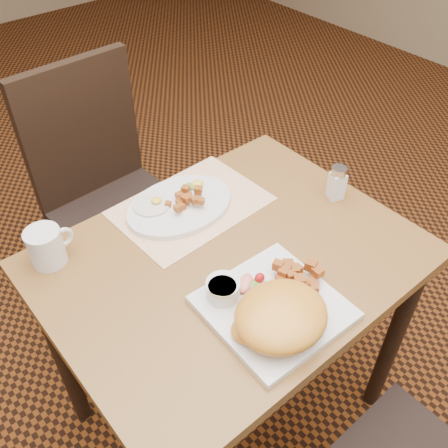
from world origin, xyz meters
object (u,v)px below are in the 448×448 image
table (231,285)px  chair_far (107,187)px  plate_square (273,307)px  coffee_mug (47,246)px  salt_shaker (337,182)px  plate_oval (180,206)px

table → chair_far: size_ratio=0.93×
plate_square → coffee_mug: size_ratio=2.41×
plate_square → coffee_mug: bearing=124.2°
plate_square → salt_shaker: 0.45m
plate_square → salt_shaker: salt_shaker is taller
table → plate_square: bearing=-101.0°
table → chair_far: 0.70m
plate_oval → salt_shaker: size_ratio=3.05×
plate_square → plate_oval: (0.05, 0.41, 0.00)m
table → plate_oval: size_ratio=2.96×
table → plate_oval: plate_oval is taller
table → plate_square: plate_square is taller
salt_shaker → plate_oval: bearing=146.8°
plate_square → salt_shaker: (0.41, 0.17, 0.04)m
table → plate_oval: bearing=87.6°
table → salt_shaker: bearing=-1.8°
plate_square → plate_oval: size_ratio=0.92×
salt_shaker → coffee_mug: size_ratio=0.86×
chair_far → plate_square: size_ratio=3.46×
salt_shaker → coffee_mug: bearing=158.6°
table → coffee_mug: 0.47m
plate_oval → salt_shaker: salt_shaker is taller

